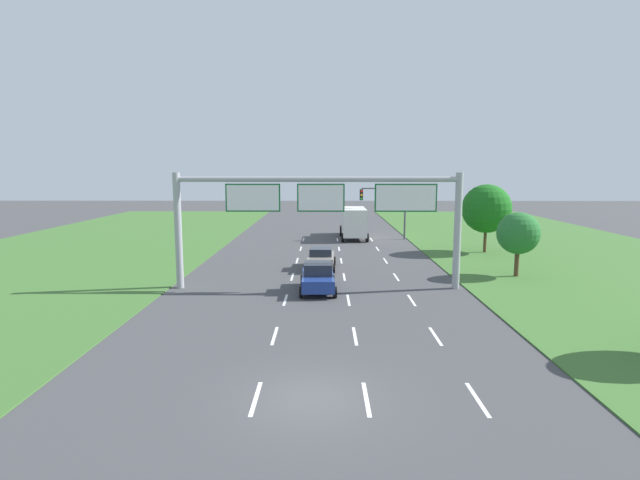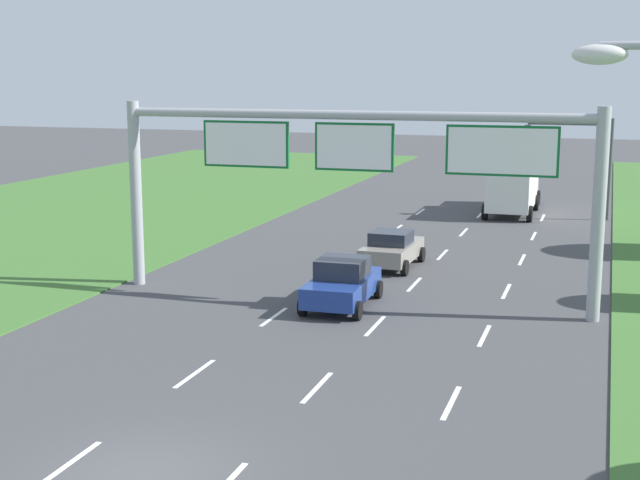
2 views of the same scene
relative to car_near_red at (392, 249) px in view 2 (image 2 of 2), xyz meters
The scene contains 9 objects.
ground_plane 20.83m from the car_near_red, 90.45° to the right, with size 200.00×200.00×0.00m, color #424244.
lane_dashes_inner_left 11.99m from the car_near_red, 99.20° to the right, with size 0.14×56.40×0.01m.
lane_dashes_inner_right 11.94m from the car_near_red, 82.35° to the right, with size 0.14×56.40×0.01m.
lane_dashes_slip 12.88m from the car_near_red, 66.71° to the right, with size 0.14×56.40×0.01m.
car_near_red is the anchor object (origin of this frame).
car_lead_silver 6.79m from the car_near_red, 91.15° to the right, with size 2.20×4.20×1.71m.
box_truck 16.92m from the car_near_red, 78.81° to the left, with size 2.72×7.87×3.21m.
sign_gantry 7.31m from the car_near_red, 89.24° to the right, with size 17.24×0.44×7.00m.
traffic_light_mast 17.07m from the car_near_red, 66.90° to the left, with size 4.76×0.49×5.60m.
Camera 2 is at (8.63, -14.89, 8.04)m, focal length 50.00 mm.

